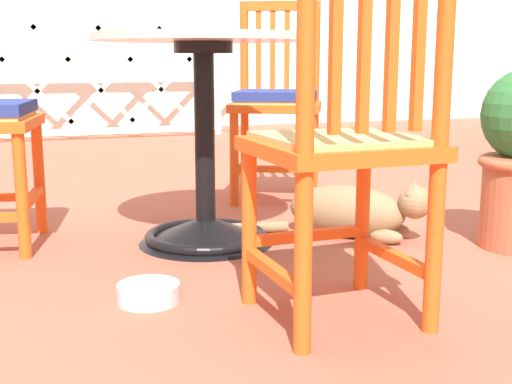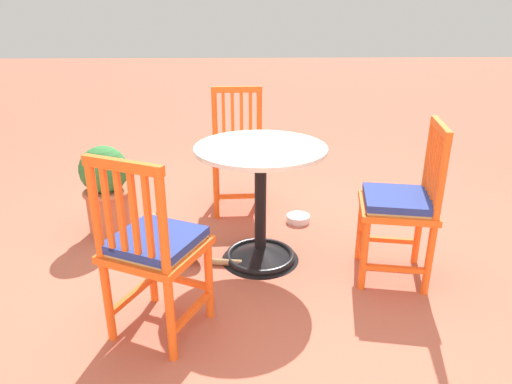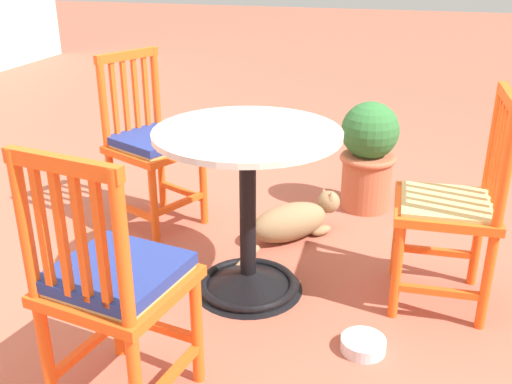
{
  "view_description": "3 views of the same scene",
  "coord_description": "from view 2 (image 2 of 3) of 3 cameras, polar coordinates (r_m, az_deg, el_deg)",
  "views": [
    {
      "loc": [
        -0.66,
        -2.38,
        0.65
      ],
      "look_at": [
        0.06,
        -0.21,
        0.2
      ],
      "focal_mm": 47.72,
      "sensor_mm": 36.0,
      "label": 1
    },
    {
      "loc": [
        0.01,
        2.45,
        1.47
      ],
      "look_at": [
        -0.06,
        -0.19,
        0.41
      ],
      "focal_mm": 32.76,
      "sensor_mm": 36.0,
      "label": 2
    },
    {
      "loc": [
        -2.25,
        -0.72,
        1.42
      ],
      "look_at": [
        -0.15,
        -0.15,
        0.5
      ],
      "focal_mm": 41.61,
      "sensor_mm": 36.0,
      "label": 3
    }
  ],
  "objects": [
    {
      "name": "orange_chair_tucked_in",
      "position": [
        2.7,
        17.3,
        -1.52
      ],
      "size": [
        0.46,
        0.46,
        0.91
      ],
      "color": "#EA5619",
      "rests_on": "ground_plane"
    },
    {
      "name": "ground_plane",
      "position": [
        2.86,
        -1.14,
        -9.13
      ],
      "size": [
        24.0,
        24.0,
        0.0
      ],
      "primitive_type": "plane",
      "color": "#AD5642"
    },
    {
      "name": "tabby_cat",
      "position": [
        3.01,
        -9.99,
        -5.72
      ],
      "size": [
        0.65,
        0.46,
        0.23
      ],
      "color": "#8E704C",
      "rests_on": "ground_plane"
    },
    {
      "name": "cafe_table",
      "position": [
        2.81,
        0.54,
        -3.16
      ],
      "size": [
        0.76,
        0.76,
        0.73
      ],
      "color": "black",
      "rests_on": "ground_plane"
    },
    {
      "name": "orange_chair_near_fence",
      "position": [
        3.52,
        -2.2,
        4.68
      ],
      "size": [
        0.42,
        0.42,
        0.91
      ],
      "color": "#EA5619",
      "rests_on": "ground_plane"
    },
    {
      "name": "terracotta_planter",
      "position": [
        3.29,
        -17.84,
        0.44
      ],
      "size": [
        0.32,
        0.32,
        0.62
      ],
      "color": "#B25B3D",
      "rests_on": "ground_plane"
    },
    {
      "name": "pet_water_bowl",
      "position": [
        3.43,
        5.17,
        -3.23
      ],
      "size": [
        0.17,
        0.17,
        0.05
      ],
      "primitive_type": "cylinder",
      "color": "silver",
      "rests_on": "ground_plane"
    },
    {
      "name": "orange_chair_facing_out",
      "position": [
        2.18,
        -12.39,
        -6.75
      ],
      "size": [
        0.53,
        0.53,
        0.91
      ],
      "color": "#EA5619",
      "rests_on": "ground_plane"
    }
  ]
}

